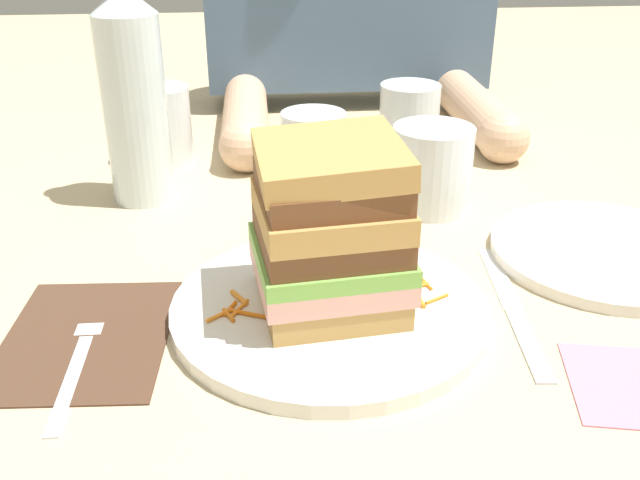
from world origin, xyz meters
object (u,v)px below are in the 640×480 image
(empty_tumbler_1, at_px, (409,122))
(water_bottle, at_px, (134,94))
(knife, at_px, (514,310))
(empty_tumbler_2, at_px, (162,125))
(sandwich, at_px, (324,230))
(napkin_dark, at_px, (87,336))
(fork, at_px, (80,350))
(juice_glass, at_px, (431,174))
(side_plate, at_px, (606,252))
(napkin_pink, at_px, (640,386))
(empty_tumbler_0, at_px, (313,148))
(main_plate, at_px, (323,309))

(empty_tumbler_1, bearing_deg, water_bottle, -162.30)
(knife, distance_m, empty_tumbler_2, 0.49)
(sandwich, height_order, knife, sandwich)
(knife, bearing_deg, napkin_dark, -178.79)
(fork, xyz_separation_m, empty_tumbler_2, (0.02, 0.40, 0.04))
(juice_glass, xyz_separation_m, side_plate, (0.14, -0.13, -0.03))
(knife, distance_m, napkin_pink, 0.11)
(napkin_dark, height_order, side_plate, side_plate)
(knife, xyz_separation_m, juice_glass, (-0.02, 0.21, 0.04))
(water_bottle, distance_m, empty_tumbler_1, 0.33)
(fork, distance_m, juice_glass, 0.39)
(fork, relative_size, empty_tumbler_2, 1.80)
(empty_tumbler_0, bearing_deg, napkin_pink, -64.14)
(empty_tumbler_1, xyz_separation_m, napkin_pink, (0.07, -0.46, -0.04))
(water_bottle, bearing_deg, napkin_dark, -92.29)
(napkin_dark, relative_size, empty_tumbler_0, 1.98)
(napkin_dark, distance_m, napkin_pink, 0.40)
(main_plate, bearing_deg, side_plate, 15.47)
(main_plate, distance_m, sandwich, 0.07)
(juice_glass, bearing_deg, empty_tumbler_1, 87.24)
(napkin_pink, bearing_deg, sandwich, 151.90)
(empty_tumbler_0, distance_m, napkin_pink, 0.44)
(sandwich, height_order, empty_tumbler_0, sandwich)
(knife, xyz_separation_m, empty_tumbler_2, (-0.31, 0.37, 0.04))
(empty_tumbler_2, bearing_deg, sandwich, -66.11)
(main_plate, height_order, napkin_pink, main_plate)
(main_plate, xyz_separation_m, fork, (-0.18, -0.04, -0.00))
(knife, bearing_deg, empty_tumbler_0, 115.14)
(water_bottle, bearing_deg, empty_tumbler_1, 17.70)
(empty_tumbler_0, height_order, side_plate, empty_tumbler_0)
(napkin_dark, bearing_deg, water_bottle, 87.71)
(fork, height_order, side_plate, side_plate)
(knife, distance_m, juice_glass, 0.21)
(sandwich, bearing_deg, napkin_pink, -28.10)
(water_bottle, bearing_deg, knife, -38.94)
(empty_tumbler_0, xyz_separation_m, empty_tumbler_1, (0.12, 0.07, 0.01))
(fork, bearing_deg, napkin_dark, 89.79)
(empty_tumbler_0, bearing_deg, empty_tumbler_2, 155.30)
(napkin_pink, bearing_deg, empty_tumbler_0, 115.86)
(napkin_dark, bearing_deg, sandwich, 4.95)
(empty_tumbler_0, relative_size, side_plate, 0.39)
(empty_tumbler_1, bearing_deg, napkin_dark, -131.06)
(napkin_pink, bearing_deg, napkin_dark, 166.35)
(empty_tumbler_2, bearing_deg, napkin_pink, -52.26)
(sandwich, height_order, napkin_dark, sandwich)
(fork, relative_size, empty_tumbler_1, 1.80)
(main_plate, xyz_separation_m, napkin_dark, (-0.18, -0.02, -0.00))
(juice_glass, bearing_deg, main_plate, -123.34)
(sandwich, xyz_separation_m, fork, (-0.18, -0.04, -0.07))
(napkin_dark, relative_size, juice_glass, 1.82)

